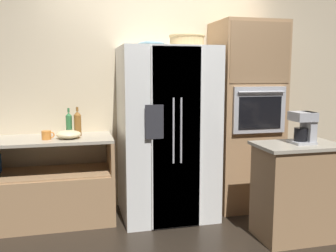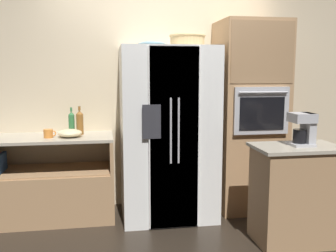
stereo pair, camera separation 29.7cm
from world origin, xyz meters
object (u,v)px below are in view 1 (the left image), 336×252
object	(u,v)px
bottle_short	(78,123)
wall_oven	(245,116)
refrigerator	(167,133)
fruit_bowl	(151,44)
mug	(47,135)
mixing_bowl	(69,134)
wicker_basket	(187,40)
bottle_tall	(69,124)
coffee_maker	(304,126)

from	to	relation	value
bottle_short	wall_oven	bearing A→B (deg)	-2.81
refrigerator	fruit_bowl	size ratio (longest dim) A/B	6.46
wall_oven	mug	size ratio (longest dim) A/B	16.68
fruit_bowl	bottle_short	distance (m)	1.13
refrigerator	mug	size ratio (longest dim) A/B	14.37
refrigerator	bottle_short	world-z (taller)	refrigerator
bottle_short	mixing_bowl	xyz separation A→B (m)	(-0.09, -0.15, -0.09)
wicker_basket	mixing_bowl	size ratio (longest dim) A/B	1.51
bottle_tall	bottle_short	distance (m)	0.09
wall_oven	bottle_tall	distance (m)	1.95
refrigerator	coffee_maker	distance (m)	1.38
refrigerator	coffee_maker	size ratio (longest dim) A/B	6.21
wicker_basket	mug	bearing A→B (deg)	176.46
mixing_bowl	coffee_maker	world-z (taller)	coffee_maker
bottle_tall	coffee_maker	size ratio (longest dim) A/B	1.00
mixing_bowl	wall_oven	bearing A→B (deg)	1.75
wicker_basket	mug	size ratio (longest dim) A/B	2.92
bottle_short	mug	xyz separation A→B (m)	(-0.30, -0.16, -0.09)
bottle_tall	wall_oven	bearing A→B (deg)	-3.52
fruit_bowl	bottle_tall	bearing A→B (deg)	168.35
coffee_maker	bottle_short	bearing A→B (deg)	153.20
wall_oven	mug	distance (m)	2.17
wicker_basket	bottle_tall	bearing A→B (deg)	167.24
mug	wall_oven	bearing A→B (deg)	1.72
wicker_basket	bottle_short	size ratio (longest dim) A/B	1.21
fruit_bowl	bottle_tall	xyz separation A→B (m)	(-0.85, 0.18, -0.82)
bottle_short	mug	world-z (taller)	bottle_short
bottle_short	bottle_tall	bearing A→B (deg)	162.03
wall_oven	fruit_bowl	world-z (taller)	wall_oven
refrigerator	mixing_bowl	size ratio (longest dim) A/B	7.40
wall_oven	coffee_maker	world-z (taller)	wall_oven
refrigerator	mixing_bowl	distance (m)	1.02
bottle_tall	mixing_bowl	distance (m)	0.20
mug	coffee_maker	xyz separation A→B (m)	(2.31, -0.86, 0.13)
fruit_bowl	coffee_maker	size ratio (longest dim) A/B	0.96
mug	coffee_maker	distance (m)	2.47
mug	bottle_short	bearing A→B (deg)	27.29
fruit_bowl	mixing_bowl	world-z (taller)	fruit_bowl
wall_oven	mixing_bowl	bearing A→B (deg)	-178.25
wicker_basket	mixing_bowl	distance (m)	1.54
coffee_maker	refrigerator	bearing A→B (deg)	142.20
wall_oven	bottle_short	xyz separation A→B (m)	(-1.86, 0.09, -0.03)
bottle_short	coffee_maker	bearing A→B (deg)	-26.80
refrigerator	mixing_bowl	xyz separation A→B (m)	(-1.02, 0.02, 0.02)
wall_oven	mug	bearing A→B (deg)	-178.28
bottle_short	mug	distance (m)	0.35
mixing_bowl	coffee_maker	size ratio (longest dim) A/B	0.84
fruit_bowl	mug	world-z (taller)	fruit_bowl
mug	refrigerator	bearing A→B (deg)	-0.75
wicker_basket	coffee_maker	world-z (taller)	wicker_basket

